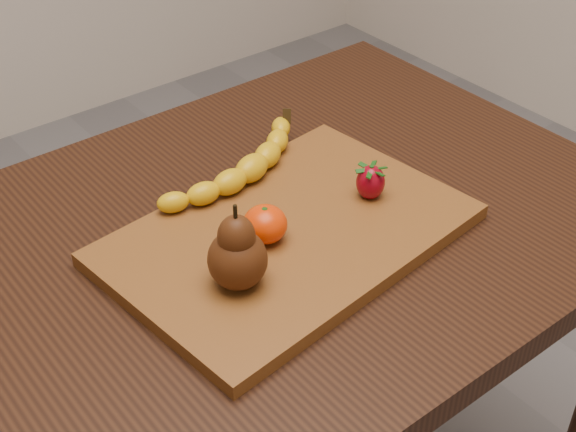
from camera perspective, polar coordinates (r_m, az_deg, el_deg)
table at (r=1.12m, az=-1.58°, el=-4.74°), size 1.00×0.70×0.76m
cutting_board at (r=1.03m, az=0.00°, el=-1.35°), size 0.48×0.35×0.02m
banana at (r=1.10m, az=-2.60°, el=3.42°), size 0.25×0.12×0.04m
pear at (r=0.91m, az=-3.66°, el=-2.15°), size 0.08×0.08×0.11m
mandarin at (r=0.99m, az=-1.65°, el=-0.58°), size 0.07×0.07×0.05m
strawberry at (r=1.07m, az=5.89°, el=2.50°), size 0.05×0.05×0.05m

